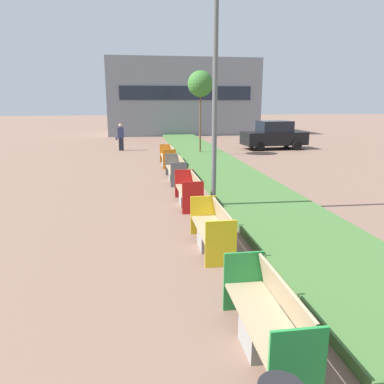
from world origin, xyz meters
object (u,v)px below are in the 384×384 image
Objects in this scene: bench_red_frame at (189,193)px; pedestrian_walking at (121,137)px; sapling_tree_far at (200,84)px; bench_grey_frame at (177,171)px; street_lamp_post at (216,40)px; bench_orange_frame at (168,158)px; bench_yellow_frame at (213,232)px; parked_car_distant at (274,135)px; bench_green_frame at (267,324)px.

bench_red_frame is 1.14× the size of pedestrian_walking.
sapling_tree_far reaches higher than pedestrian_walking.
bench_grey_frame is 6.21m from street_lamp_post.
bench_orange_frame is (0.00, 7.42, 0.01)m from bench_red_frame.
parked_car_distant reaches higher than bench_yellow_frame.
parked_car_distant is at bearing 65.33° from bench_yellow_frame.
bench_red_frame and bench_orange_frame have the same top height.
sapling_tree_far is at bearing 73.08° from bench_grey_frame.
bench_yellow_frame is 0.22× the size of street_lamp_post.
bench_green_frame is 14.45m from bench_orange_frame.
bench_yellow_frame is 10.98m from bench_orange_frame.
sapling_tree_far is at bearing 78.53° from bench_red_frame.
pedestrian_walking is (-2.53, 13.67, 0.52)m from bench_red_frame.
bench_grey_frame is 10.31m from pedestrian_walking.
sapling_tree_far reaches higher than bench_green_frame.
bench_green_frame is at bearing -90.00° from bench_red_frame.
bench_orange_frame is 6.76m from pedestrian_walking.
street_lamp_post reaches higher than bench_orange_frame.
parked_car_distant is (10.10, -0.74, 0.03)m from pedestrian_walking.
bench_grey_frame is 0.56× the size of parked_car_distant.
pedestrian_walking is (-2.53, 20.70, 0.52)m from bench_green_frame.
sapling_tree_far is 6.32m from pedestrian_walking.
street_lamp_post reaches higher than sapling_tree_far.
parked_car_distant is (7.57, 9.24, 0.54)m from bench_grey_frame.
bench_yellow_frame is (-0.00, 3.47, -0.00)m from bench_green_frame.
bench_red_frame is at bearing 90.00° from bench_green_frame.
bench_yellow_frame and bench_orange_frame have the same top height.
bench_grey_frame is at bearing 97.90° from street_lamp_post.
bench_grey_frame is 11.95m from parked_car_distant.
sapling_tree_far is (2.23, 14.58, 3.72)m from bench_yellow_frame.
pedestrian_walking is at bearing 100.47° from bench_red_frame.
street_lamp_post is at bearing -77.67° from pedestrian_walking.
bench_yellow_frame is at bearing -90.00° from bench_red_frame.
pedestrian_walking reaches higher than bench_yellow_frame.
street_lamp_post reaches higher than bench_green_frame.
street_lamp_post reaches higher than bench_grey_frame.
bench_orange_frame is at bearing 89.97° from bench_red_frame.
parked_car_distant is (7.57, 19.96, 0.55)m from bench_green_frame.
pedestrian_walking is (-4.76, 2.66, -3.20)m from sapling_tree_far.
parked_car_distant is at bearing 59.63° from bench_red_frame.
street_lamp_post is (0.61, -4.39, 4.35)m from bench_grey_frame.
pedestrian_walking is at bearing 150.86° from sapling_tree_far.
parked_car_distant is at bearing 36.03° from bench_orange_frame.
parked_car_distant reaches higher than bench_orange_frame.
bench_yellow_frame is 3.57m from bench_red_frame.
parked_car_distant reaches higher than pedestrian_walking.
bench_red_frame is 3.69m from bench_grey_frame.
bench_green_frame is 1.03× the size of bench_yellow_frame.
bench_orange_frame is at bearing 94.30° from street_lamp_post.
sapling_tree_far reaches higher than bench_grey_frame.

